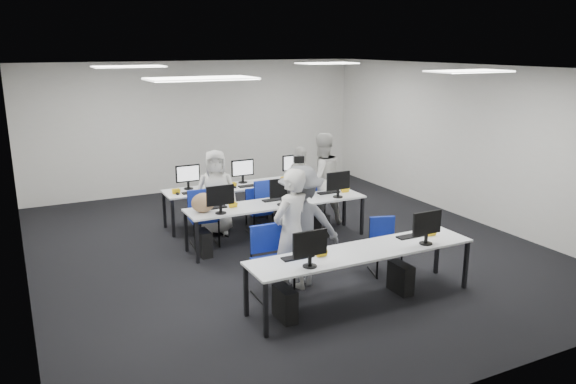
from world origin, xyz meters
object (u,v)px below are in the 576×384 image
desk_mid (278,205)px  chair_4 (308,209)px  chair_1 (385,256)px  chair_7 (311,208)px  chair_6 (262,213)px  chair_3 (259,220)px  chair_0 (272,275)px  student_0 (291,232)px  photographer (301,226)px  student_1 (321,179)px  chair_2 (204,228)px  desk_front (363,254)px  student_2 (216,192)px  chair_5 (211,221)px  student_3 (299,187)px

desk_mid → chair_4: 1.23m
chair_1 → chair_7: 2.67m
chair_1 → chair_7: bearing=103.0°
chair_6 → chair_3: bearing=-123.9°
chair_0 → student_0: student_0 is taller
chair_6 → photographer: (-0.52, -2.53, 0.56)m
student_0 → student_1: bearing=-149.2°
desk_mid → student_1: bearing=27.1°
desk_mid → chair_3: chair_3 is taller
desk_mid → chair_2: bearing=157.7°
chair_2 → chair_0: bearing=-81.0°
chair_2 → chair_6: bearing=20.0°
chair_0 → chair_6: chair_0 is taller
desk_front → chair_2: (-1.18, 3.09, -0.39)m
chair_0 → chair_4: (1.98, 2.59, -0.01)m
desk_front → desk_mid: (0.00, 2.60, 0.00)m
chair_6 → photographer: photographer is taller
student_2 → chair_3: bearing=-9.6°
chair_2 → photographer: 2.38m
chair_0 → chair_3: 2.69m
chair_5 → chair_7: (2.00, -0.06, 0.01)m
chair_3 → chair_6: chair_6 is taller
desk_mid → chair_3: bearing=98.4°
chair_3 → chair_5: 0.88m
desk_front → chair_0: bearing=146.3°
chair_5 → student_1: 2.26m
desk_mid → student_3: 1.03m
chair_3 → student_3: (0.86, 0.07, 0.51)m
chair_1 → chair_3: size_ratio=1.02×
chair_6 → student_2: student_2 is taller
chair_5 → photographer: photographer is taller
chair_4 → photographer: photographer is taller
chair_1 → chair_4: chair_4 is taller
student_0 → photographer: (0.26, 0.21, -0.02)m
chair_0 → chair_7: (2.07, 2.66, -0.01)m
chair_5 → student_3: (1.72, -0.12, 0.47)m
chair_2 → student_0: 2.52m
chair_5 → chair_6: chair_6 is taller
chair_0 → chair_6: bearing=70.8°
chair_0 → photographer: (0.56, 0.22, 0.56)m
desk_mid → chair_6: size_ratio=3.28×
chair_6 → student_3: size_ratio=0.64×
desk_mid → student_2: (-0.78, 0.94, 0.09)m
chair_6 → photographer: size_ratio=0.56×
chair_7 → student_2: bearing=176.3°
desk_mid → student_2: bearing=129.6°
chair_1 → student_1: size_ratio=0.47×
chair_1 → chair_7: chair_7 is taller
chair_1 → chair_0: bearing=-163.0°
student_3 → photographer: size_ratio=0.88×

